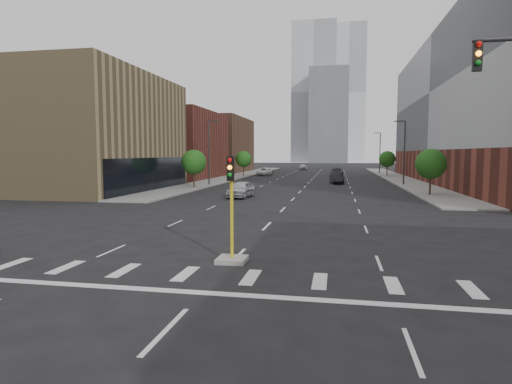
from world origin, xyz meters
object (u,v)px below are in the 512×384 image
(car_distant, at_px, (303,167))
(car_near_left, at_px, (241,189))
(car_deep_right, at_px, (337,172))
(median_traffic_signal, at_px, (232,239))
(car_far_left, at_px, (265,172))
(car_mid_right, at_px, (337,179))

(car_distant, bearing_deg, car_near_left, -96.18)
(car_deep_right, bearing_deg, median_traffic_signal, -91.32)
(median_traffic_signal, xyz_separation_m, car_far_left, (-10.42, 70.07, -0.19))
(median_traffic_signal, distance_m, car_distant, 100.42)
(median_traffic_signal, xyz_separation_m, car_mid_right, (4.23, 47.84, -0.21))
(car_near_left, distance_m, car_distant, 74.58)
(car_deep_right, xyz_separation_m, car_distant, (-9.11, 31.68, -0.01))
(car_deep_right, height_order, car_distant, car_deep_right)
(median_traffic_signal, height_order, car_deep_right, median_traffic_signal)
(median_traffic_signal, height_order, car_distant, median_traffic_signal)
(car_near_left, xyz_separation_m, car_mid_right, (9.67, 22.12, -0.10))
(car_near_left, distance_m, car_deep_right, 43.99)
(car_deep_right, relative_size, car_distant, 1.19)
(car_near_left, distance_m, car_far_left, 44.63)
(car_far_left, xyz_separation_m, car_distant, (5.60, 30.23, 0.05))
(car_deep_right, bearing_deg, car_near_left, -100.52)
(car_mid_right, distance_m, car_deep_right, 20.78)
(car_far_left, distance_m, car_distant, 30.74)
(median_traffic_signal, distance_m, car_mid_right, 48.03)
(car_distant, bearing_deg, car_mid_right, -85.91)
(car_near_left, xyz_separation_m, car_far_left, (-4.98, 44.35, -0.07))
(car_far_left, xyz_separation_m, car_deep_right, (14.71, -1.45, 0.06))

